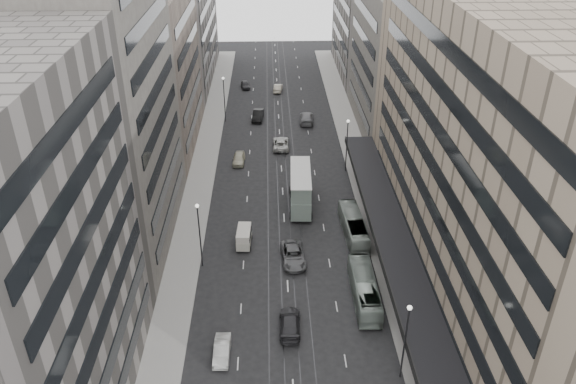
{
  "coord_description": "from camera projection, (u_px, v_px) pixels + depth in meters",
  "views": [
    {
      "loc": [
        -1.65,
        -40.22,
        39.64
      ],
      "look_at": [
        0.4,
        18.48,
        5.9
      ],
      "focal_mm": 35.0,
      "sensor_mm": 36.0,
      "label": 1
    }
  ],
  "objects": [
    {
      "name": "ground",
      "position": [
        291.0,
        339.0,
        54.65
      ],
      "size": [
        220.0,
        220.0,
        0.0
      ],
      "primitive_type": "plane",
      "color": "black",
      "rests_on": "ground"
    },
    {
      "name": "sidewalk_right",
      "position": [
        358.0,
        162.0,
        87.47
      ],
      "size": [
        4.0,
        125.0,
        0.15
      ],
      "primitive_type": "cube",
      "color": "gray",
      "rests_on": "ground"
    },
    {
      "name": "sidewalk_left",
      "position": [
        204.0,
        165.0,
        86.74
      ],
      "size": [
        4.0,
        125.0,
        0.15
      ],
      "primitive_type": "cube",
      "color": "gray",
      "rests_on": "ground"
    },
    {
      "name": "department_store",
      "position": [
        507.0,
        161.0,
        54.78
      ],
      "size": [
        19.2,
        60.0,
        30.0
      ],
      "color": "gray",
      "rests_on": "ground"
    },
    {
      "name": "building_right_mid",
      "position": [
        406.0,
        59.0,
        94.38
      ],
      "size": [
        15.0,
        28.0,
        24.0
      ],
      "primitive_type": "cube",
      "color": "#4C4742",
      "rests_on": "ground"
    },
    {
      "name": "building_right_far",
      "position": [
        377.0,
        9.0,
        119.39
      ],
      "size": [
        15.0,
        32.0,
        28.0
      ],
      "primitive_type": "cube",
      "color": "slate",
      "rests_on": "ground"
    },
    {
      "name": "building_left_b",
      "position": [
        90.0,
        106.0,
        62.0
      ],
      "size": [
        15.0,
        26.0,
        34.0
      ],
      "primitive_type": "cube",
      "color": "#4C4742",
      "rests_on": "ground"
    },
    {
      "name": "building_left_c",
      "position": [
        142.0,
        70.0,
        87.64
      ],
      "size": [
        15.0,
        28.0,
        25.0
      ],
      "primitive_type": "cube",
      "color": "#796A5E",
      "rests_on": "ground"
    },
    {
      "name": "building_left_d",
      "position": [
        172.0,
        14.0,
        115.49
      ],
      "size": [
        15.0,
        38.0,
        28.0
      ],
      "primitive_type": "cube",
      "color": "slate",
      "rests_on": "ground"
    },
    {
      "name": "lamp_right_near",
      "position": [
        406.0,
        334.0,
        48.01
      ],
      "size": [
        0.44,
        0.44,
        8.32
      ],
      "color": "#262628",
      "rests_on": "ground"
    },
    {
      "name": "lamp_right_far",
      "position": [
        347.0,
        139.0,
        82.68
      ],
      "size": [
        0.44,
        0.44,
        8.32
      ],
      "color": "#262628",
      "rests_on": "ground"
    },
    {
      "name": "lamp_left_near",
      "position": [
        199.0,
        228.0,
        62.16
      ],
      "size": [
        0.44,
        0.44,
        8.32
      ],
      "color": "#262628",
      "rests_on": "ground"
    },
    {
      "name": "lamp_left_far",
      "position": [
        224.0,
        94.0,
        99.43
      ],
      "size": [
        0.44,
        0.44,
        8.32
      ],
      "color": "#262628",
      "rests_on": "ground"
    },
    {
      "name": "bus_near",
      "position": [
        364.0,
        289.0,
        59.0
      ],
      "size": [
        2.41,
        10.02,
        2.79
      ],
      "primitive_type": "imported",
      "rotation": [
        0.0,
        0.0,
        3.14
      ],
      "color": "gray",
      "rests_on": "ground"
    },
    {
      "name": "bus_far",
      "position": [
        354.0,
        226.0,
        69.46
      ],
      "size": [
        2.79,
        9.94,
        2.74
      ],
      "primitive_type": "imported",
      "rotation": [
        0.0,
        0.0,
        3.19
      ],
      "color": "#94A097",
      "rests_on": "ground"
    },
    {
      "name": "double_decker",
      "position": [
        301.0,
        188.0,
        74.9
      ],
      "size": [
        3.24,
        9.62,
        5.21
      ],
      "rotation": [
        0.0,
        0.0,
        -0.04
      ],
      "color": "slate",
      "rests_on": "ground"
    },
    {
      "name": "panel_van",
      "position": [
        244.0,
        237.0,
        67.72
      ],
      "size": [
        1.94,
        3.67,
        2.26
      ],
      "rotation": [
        0.0,
        0.0,
        -0.06
      ],
      "color": "#B7B5A5",
      "rests_on": "ground"
    },
    {
      "name": "sedan_1",
      "position": [
        222.0,
        350.0,
        52.43
      ],
      "size": [
        1.52,
        4.2,
        1.38
      ],
      "primitive_type": "imported",
      "rotation": [
        0.0,
        0.0,
        -0.02
      ],
      "color": "silver",
      "rests_on": "ground"
    },
    {
      "name": "sedan_2",
      "position": [
        293.0,
        255.0,
        65.17
      ],
      "size": [
        3.1,
        5.92,
        1.59
      ],
      "primitive_type": "imported",
      "rotation": [
        0.0,
        0.0,
        0.08
      ],
      "color": "#535355",
      "rests_on": "ground"
    },
    {
      "name": "sedan_3",
      "position": [
        290.0,
        323.0,
        55.45
      ],
      "size": [
        2.28,
        5.23,
        1.5
      ],
      "primitive_type": "imported",
      "rotation": [
        0.0,
        0.0,
        3.11
      ],
      "color": "#272729",
      "rests_on": "ground"
    },
    {
      "name": "sedan_4",
      "position": [
        239.0,
        159.0,
        87.13
      ],
      "size": [
        2.03,
        4.54,
        1.52
      ],
      "primitive_type": "imported",
      "rotation": [
        0.0,
        0.0,
        -0.05
      ],
      "color": "#B5B096",
      "rests_on": "ground"
    },
    {
      "name": "sedan_5",
      "position": [
        258.0,
        115.0,
        102.3
      ],
      "size": [
        2.26,
        5.3,
        1.7
      ],
      "primitive_type": "imported",
      "rotation": [
        0.0,
        0.0,
        -0.09
      ],
      "color": "black",
      "rests_on": "ground"
    },
    {
      "name": "sedan_6",
      "position": [
        281.0,
        143.0,
        91.98
      ],
      "size": [
        2.63,
        5.54,
        1.53
      ],
      "primitive_type": "imported",
      "rotation": [
        0.0,
        0.0,
        3.13
      ],
      "color": "beige",
      "rests_on": "ground"
    },
    {
      "name": "sedan_7",
      "position": [
        307.0,
        118.0,
        101.23
      ],
      "size": [
        2.72,
        6.03,
        1.71
      ],
      "primitive_type": "imported",
      "rotation": [
        0.0,
        0.0,
        3.09
      ],
      "color": "slate",
      "rests_on": "ground"
    },
    {
      "name": "sedan_8",
      "position": [
        245.0,
        85.0,
        117.3
      ],
      "size": [
        2.22,
        4.36,
        1.42
      ],
      "primitive_type": "imported",
      "rotation": [
        0.0,
        0.0,
        0.13
      ],
      "color": "#252527",
      "rests_on": "ground"
    },
    {
      "name": "sedan_9",
      "position": [
        278.0,
        88.0,
        115.49
      ],
      "size": [
        2.05,
        4.61,
        1.47
      ],
      "primitive_type": "imported",
      "rotation": [
        0.0,
        0.0,
        3.03
      ],
      "color": "#B4A995",
      "rests_on": "ground"
    }
  ]
}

